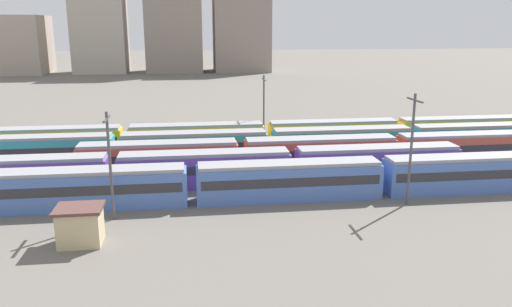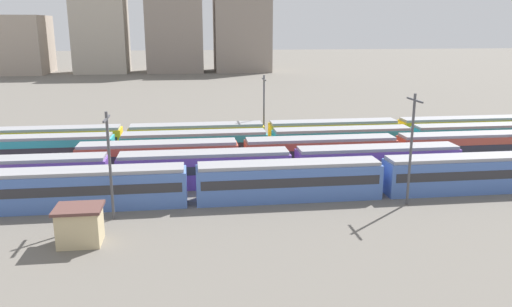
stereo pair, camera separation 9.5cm
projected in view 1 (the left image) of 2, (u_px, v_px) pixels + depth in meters
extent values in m
plane|color=#666059|center=(139.00, 175.00, 57.79)|extent=(600.00, 600.00, 0.00)
cube|color=#4C70BC|center=(89.00, 190.00, 46.94)|extent=(18.00, 3.00, 3.40)
cube|color=#2D2D33|center=(89.00, 186.00, 46.84)|extent=(17.20, 3.06, 0.90)
cube|color=#939399|center=(88.00, 171.00, 46.47)|extent=(17.60, 2.70, 0.35)
cube|color=#4C70BC|center=(289.00, 182.00, 49.33)|extent=(18.00, 3.00, 3.40)
cube|color=#2D2D33|center=(289.00, 178.00, 49.23)|extent=(17.20, 3.06, 0.90)
cube|color=#939399|center=(289.00, 164.00, 48.87)|extent=(17.60, 2.70, 0.35)
cube|color=#4C70BC|center=(470.00, 175.00, 51.73)|extent=(18.00, 3.00, 3.40)
cube|color=#2D2D33|center=(471.00, 171.00, 51.63)|extent=(17.20, 3.06, 0.90)
cube|color=#939399|center=(472.00, 157.00, 51.27)|extent=(17.60, 2.70, 0.35)
cube|color=#6B429E|center=(17.00, 177.00, 50.92)|extent=(18.00, 3.00, 3.40)
cube|color=#2D2D33|center=(16.00, 173.00, 50.82)|extent=(17.20, 3.06, 0.90)
cube|color=#939399|center=(15.00, 159.00, 50.46)|extent=(17.60, 2.70, 0.35)
cube|color=#6B429E|center=(205.00, 171.00, 53.32)|extent=(18.00, 3.00, 3.40)
cube|color=#2D2D33|center=(205.00, 167.00, 53.21)|extent=(17.20, 3.06, 0.90)
cube|color=#939399|center=(205.00, 153.00, 52.85)|extent=(17.60, 2.70, 0.35)
cube|color=#6B429E|center=(377.00, 164.00, 55.71)|extent=(18.00, 3.00, 3.40)
cube|color=#2D2D33|center=(377.00, 161.00, 55.61)|extent=(17.20, 3.06, 0.90)
cube|color=#939399|center=(378.00, 148.00, 55.25)|extent=(17.60, 2.70, 0.35)
cube|color=#BC4C38|center=(159.00, 160.00, 57.67)|extent=(18.00, 3.00, 3.40)
cube|color=#2D2D33|center=(159.00, 156.00, 57.57)|extent=(17.20, 3.06, 0.90)
cube|color=#939399|center=(158.00, 144.00, 57.21)|extent=(17.60, 2.70, 0.35)
cube|color=#BC4C38|center=(320.00, 154.00, 60.07)|extent=(18.00, 3.00, 3.40)
cube|color=#2D2D33|center=(320.00, 151.00, 59.97)|extent=(17.20, 3.06, 0.90)
cube|color=#939399|center=(321.00, 139.00, 59.60)|extent=(17.60, 2.70, 0.35)
cube|color=#BC4C38|center=(469.00, 149.00, 62.46)|extent=(18.00, 3.00, 3.40)
cube|color=#2D2D33|center=(470.00, 146.00, 62.36)|extent=(17.20, 3.06, 0.90)
cube|color=#939399|center=(471.00, 134.00, 62.00)|extent=(17.60, 2.70, 0.35)
cube|color=teal|center=(37.00, 153.00, 60.80)|extent=(18.00, 3.00, 3.40)
cube|color=#2D2D33|center=(37.00, 149.00, 60.70)|extent=(17.20, 3.06, 0.90)
cube|color=#939399|center=(35.00, 137.00, 60.33)|extent=(17.60, 2.70, 0.35)
cube|color=teal|center=(195.00, 148.00, 63.19)|extent=(18.00, 3.00, 3.40)
cube|color=#2D2D33|center=(195.00, 145.00, 63.09)|extent=(17.20, 3.06, 0.90)
cube|color=#939399|center=(195.00, 133.00, 62.73)|extent=(17.60, 2.70, 0.35)
cube|color=teal|center=(341.00, 143.00, 65.59)|extent=(18.00, 3.00, 3.40)
cube|color=#2D2D33|center=(342.00, 140.00, 65.49)|extent=(17.20, 3.06, 0.90)
cube|color=#939399|center=(342.00, 129.00, 65.13)|extent=(17.60, 2.70, 0.35)
cube|color=teal|center=(478.00, 139.00, 67.99)|extent=(18.00, 3.00, 3.40)
cube|color=#2D2D33|center=(478.00, 136.00, 67.89)|extent=(17.20, 3.06, 0.90)
cube|color=#939399|center=(479.00, 125.00, 67.53)|extent=(17.60, 2.70, 0.35)
cube|color=yellow|center=(51.00, 143.00, 65.84)|extent=(18.00, 3.00, 3.40)
cube|color=#2D2D33|center=(51.00, 140.00, 65.74)|extent=(17.20, 3.06, 0.90)
cube|color=#939399|center=(50.00, 129.00, 65.38)|extent=(17.60, 2.70, 0.35)
cube|color=yellow|center=(197.00, 139.00, 68.24)|extent=(18.00, 3.00, 3.40)
cube|color=#2D2D33|center=(197.00, 136.00, 68.13)|extent=(17.20, 3.06, 0.90)
cube|color=#939399|center=(197.00, 125.00, 67.77)|extent=(17.60, 2.70, 0.35)
cube|color=yellow|center=(333.00, 135.00, 70.63)|extent=(18.00, 3.00, 3.40)
cube|color=#2D2D33|center=(333.00, 132.00, 70.53)|extent=(17.20, 3.06, 0.90)
cube|color=#939399|center=(333.00, 122.00, 70.17)|extent=(17.60, 2.70, 0.35)
cube|color=yellow|center=(460.00, 131.00, 73.03)|extent=(18.00, 3.00, 3.40)
cube|color=#2D2D33|center=(460.00, 129.00, 72.93)|extent=(17.20, 3.06, 0.90)
cube|color=#939399|center=(461.00, 119.00, 72.57)|extent=(17.60, 2.70, 0.35)
cylinder|color=#4C4C51|center=(411.00, 150.00, 46.98)|extent=(0.24, 0.24, 10.59)
cube|color=#47474C|center=(415.00, 100.00, 45.82)|extent=(0.16, 3.20, 0.16)
cylinder|color=#4C4C51|center=(264.00, 110.00, 71.48)|extent=(0.24, 0.24, 9.85)
cube|color=#47474C|center=(264.00, 79.00, 70.42)|extent=(0.16, 3.20, 0.16)
cylinder|color=#4C4C51|center=(110.00, 167.00, 43.34)|extent=(0.24, 0.24, 9.58)
cube|color=#47474C|center=(107.00, 119.00, 42.30)|extent=(0.16, 3.20, 0.16)
cube|color=#C6B284|center=(80.00, 227.00, 39.19)|extent=(3.20, 2.60, 2.80)
cube|color=brown|center=(79.00, 208.00, 38.81)|extent=(3.60, 3.00, 0.24)
cube|color=#A89989|center=(22.00, 45.00, 176.53)|extent=(16.87, 21.15, 19.91)
cube|color=#B2A899|center=(99.00, 18.00, 177.74)|extent=(18.10, 16.40, 37.86)
cube|color=gray|center=(173.00, 10.00, 180.28)|extent=(19.77, 18.31, 43.90)
cube|color=gray|center=(241.00, 24.00, 184.56)|extent=(19.99, 19.12, 34.16)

